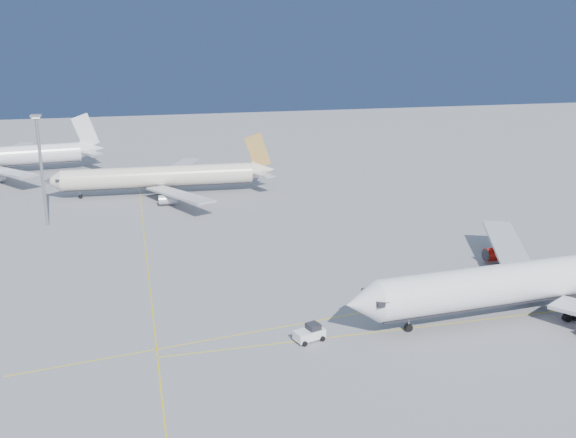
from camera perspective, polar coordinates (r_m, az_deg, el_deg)
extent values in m
plane|color=slate|center=(111.16, 9.25, -6.31)|extent=(500.00, 500.00, 0.00)
cube|color=gold|center=(101.80, 14.97, -8.87)|extent=(90.00, 0.18, 0.02)
cube|color=gold|center=(106.13, 10.51, -7.49)|extent=(118.86, 16.88, 0.02)
cube|color=gold|center=(130.98, -12.50, -2.93)|extent=(0.18, 140.00, 0.02)
cylinder|color=white|center=(108.32, 22.22, -4.86)|extent=(59.40, 10.00, 6.12)
cone|color=white|center=(91.97, 6.58, -7.44)|extent=(5.14, 6.42, 6.12)
cube|color=black|center=(92.51, 7.74, -6.91)|extent=(2.07, 5.92, 0.74)
cube|color=#B7B7BC|center=(124.59, 19.09, -2.63)|extent=(16.61, 30.40, 0.58)
cylinder|color=gray|center=(96.67, 10.70, -8.81)|extent=(0.25, 0.25, 2.43)
cylinder|color=black|center=(97.19, 10.66, -9.46)|extent=(1.21, 0.81, 1.16)
cylinder|color=gray|center=(107.33, 23.91, -7.38)|extent=(0.34, 0.34, 2.43)
cylinder|color=black|center=(107.80, 23.84, -7.98)|extent=(1.22, 1.02, 1.16)
cylinder|color=gray|center=(113.33, 21.06, -5.81)|extent=(0.34, 0.34, 2.43)
cylinder|color=black|center=(113.77, 20.99, -6.37)|extent=(1.22, 1.02, 1.16)
cylinder|color=#A20C06|center=(118.65, 18.90, -4.58)|extent=(5.23, 2.97, 2.64)
cylinder|color=#A20C06|center=(128.11, 18.11, -2.96)|extent=(5.23, 2.97, 2.64)
cylinder|color=beige|center=(175.55, -11.42, 3.72)|extent=(50.17, 7.21, 5.48)
cone|color=beige|center=(177.49, -20.20, 3.17)|extent=(4.51, 5.63, 5.48)
cone|color=beige|center=(177.86, -2.24, 4.39)|extent=(6.91, 5.44, 5.21)
cube|color=black|center=(177.11, -19.64, 3.39)|extent=(1.72, 5.26, 0.67)
cube|color=#B7B7BC|center=(161.28, -9.64, 2.15)|extent=(15.48, 26.61, 0.53)
cube|color=#B7B7BC|center=(190.72, -10.07, 4.33)|extent=(17.01, 26.10, 0.53)
cube|color=#A2873C|center=(176.59, -2.72, 6.07)|extent=(7.41, 0.69, 10.17)
cylinder|color=gray|center=(177.37, -17.99, 2.27)|extent=(0.23, 0.23, 2.21)
cylinder|color=black|center=(177.63, -17.96, 1.92)|extent=(1.08, 0.71, 1.06)
cylinder|color=gray|center=(172.51, -11.01, 2.39)|extent=(0.31, 0.31, 2.21)
cylinder|color=black|center=(172.78, -10.99, 2.03)|extent=(1.09, 0.90, 1.06)
cylinder|color=gray|center=(180.09, -11.07, 2.97)|extent=(0.31, 0.31, 2.21)
cylinder|color=black|center=(180.34, -11.05, 2.63)|extent=(1.09, 0.90, 1.06)
cylinder|color=#B7B7BC|center=(164.26, -10.62, 1.71)|extent=(4.70, 2.56, 2.40)
cylinder|color=#B7B7BC|center=(188.41, -10.85, 3.58)|extent=(4.70, 2.56, 2.40)
cone|color=white|center=(216.40, -17.01, 5.99)|extent=(8.13, 6.60, 5.66)
cube|color=#B7B7BC|center=(200.48, -23.78, 3.86)|extent=(20.48, 26.92, 0.58)
cube|color=#B7B7BC|center=(232.21, -23.60, 5.43)|extent=(14.21, 28.97, 0.58)
cube|color=silver|center=(215.37, -17.57, 7.49)|extent=(8.17, 1.57, 11.25)
cube|color=white|center=(92.78, 1.91, -10.20)|extent=(4.77, 3.34, 1.30)
cube|color=black|center=(92.67, 2.26, -9.56)|extent=(2.20, 2.27, 0.97)
cylinder|color=black|center=(91.47, 1.49, -11.02)|extent=(0.84, 0.58, 0.76)
cylinder|color=black|center=(93.18, 0.73, -10.48)|extent=(0.84, 0.58, 0.76)
cylinder|color=black|center=(92.96, 3.09, -10.57)|extent=(0.84, 0.58, 0.76)
cylinder|color=black|center=(94.64, 2.31, -10.04)|extent=(0.84, 0.58, 0.76)
cylinder|color=gray|center=(152.54, -21.03, 3.89)|extent=(0.69, 0.69, 24.63)
cube|color=gray|center=(150.57, -21.51, 8.53)|extent=(2.17, 2.17, 0.49)
cube|color=white|center=(150.61, -21.50, 8.39)|extent=(1.58, 1.58, 0.25)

